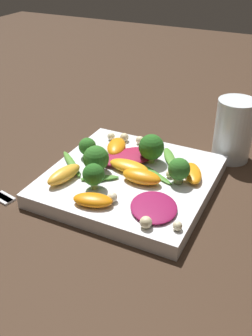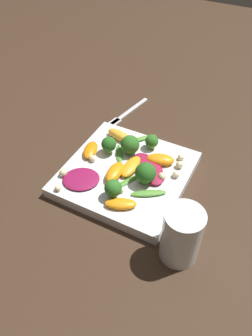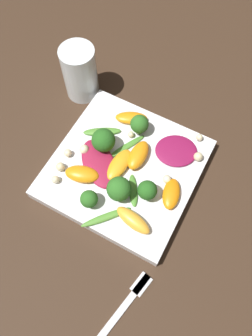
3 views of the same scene
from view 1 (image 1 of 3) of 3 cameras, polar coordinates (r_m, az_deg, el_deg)
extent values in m
plane|color=#382619|center=(0.65, 0.61, -2.72)|extent=(2.40, 2.40, 0.00)
cube|color=white|center=(0.65, 0.62, -1.81)|extent=(0.26, 0.26, 0.02)
cylinder|color=white|center=(0.74, 15.35, 5.31)|extent=(0.07, 0.07, 0.11)
cube|color=silver|center=(0.65, -17.36, -4.05)|extent=(0.04, 0.03, 0.01)
ellipsoid|color=maroon|center=(0.68, 0.62, 1.69)|extent=(0.11, 0.12, 0.01)
ellipsoid|color=maroon|center=(0.56, 4.06, -5.66)|extent=(0.10, 0.10, 0.01)
ellipsoid|color=#FCAD33|center=(0.63, -8.98, -0.94)|extent=(0.04, 0.07, 0.02)
ellipsoid|color=orange|center=(0.62, 2.26, -1.25)|extent=(0.06, 0.03, 0.02)
ellipsoid|color=orange|center=(0.70, -1.39, 3.10)|extent=(0.05, 0.07, 0.02)
ellipsoid|color=orange|center=(0.64, 9.65, -0.74)|extent=(0.05, 0.07, 0.01)
ellipsoid|color=orange|center=(0.57, -4.83, -4.65)|extent=(0.06, 0.04, 0.02)
ellipsoid|color=orange|center=(0.65, 0.40, 0.25)|extent=(0.07, 0.03, 0.02)
cylinder|color=#84AD5B|center=(0.61, -4.67, -2.30)|extent=(0.01, 0.01, 0.02)
sphere|color=#26601E|center=(0.60, -4.74, -0.94)|extent=(0.03, 0.03, 0.03)
cylinder|color=#7A9E51|center=(0.62, 7.60, -1.49)|extent=(0.01, 0.01, 0.02)
sphere|color=#2D6B23|center=(0.61, 7.71, -0.13)|extent=(0.03, 0.03, 0.03)
cylinder|color=#7A9E51|center=(0.65, -4.31, -0.02)|extent=(0.01, 0.01, 0.01)
sphere|color=#2D6B23|center=(0.64, -4.38, 1.39)|extent=(0.04, 0.04, 0.04)
cylinder|color=#7A9E51|center=(0.67, 3.65, 1.53)|extent=(0.01, 0.01, 0.02)
sphere|color=#26601E|center=(0.66, 3.70, 3.05)|extent=(0.04, 0.04, 0.04)
cylinder|color=#7A9E51|center=(0.69, -5.57, 2.09)|extent=(0.01, 0.01, 0.01)
sphere|color=#2D6B23|center=(0.68, -5.63, 3.14)|extent=(0.03, 0.03, 0.03)
ellipsoid|color=#47842D|center=(0.64, 4.14, -0.81)|extent=(0.08, 0.05, 0.00)
ellipsoid|color=#518E33|center=(0.67, -7.92, 0.67)|extent=(0.08, 0.07, 0.01)
ellipsoid|color=#518E33|center=(0.68, 6.40, 1.47)|extent=(0.05, 0.07, 0.01)
ellipsoid|color=#47842D|center=(0.63, -3.82, -1.47)|extent=(0.06, 0.05, 0.01)
sphere|color=beige|center=(0.53, 7.48, -8.31)|extent=(0.01, 0.01, 0.01)
sphere|color=beige|center=(0.53, 2.90, -7.87)|extent=(0.02, 0.02, 0.02)
sphere|color=beige|center=(0.73, 2.02, 4.07)|extent=(0.02, 0.02, 0.02)
sphere|color=beige|center=(0.74, -0.25, 4.47)|extent=(0.02, 0.02, 0.02)
sphere|color=beige|center=(0.57, -2.01, -4.27)|extent=(0.02, 0.02, 0.02)
sphere|color=beige|center=(0.70, 2.73, 3.05)|extent=(0.02, 0.02, 0.02)
sphere|color=beige|center=(0.74, -2.17, 4.61)|extent=(0.01, 0.01, 0.01)
sphere|color=beige|center=(0.63, 6.36, -0.85)|extent=(0.01, 0.01, 0.01)
camera|label=2|loc=(0.77, 52.82, 33.66)|focal=35.00mm
camera|label=3|loc=(0.62, -35.90, 45.71)|focal=35.00mm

